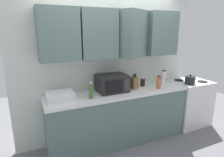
{
  "coord_description": "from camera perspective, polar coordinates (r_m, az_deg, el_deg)",
  "views": [
    {
      "loc": [
        -1.36,
        -2.98,
        1.89
      ],
      "look_at": [
        -0.1,
        -0.25,
        1.12
      ],
      "focal_mm": 30.54,
      "sensor_mm": 36.0,
      "label": 1
    }
  ],
  "objects": [
    {
      "name": "wall_back_with_cabinets",
      "position": [
        3.22,
        0.25,
        8.78
      ],
      "size": [
        3.27,
        0.57,
        2.6
      ],
      "color": "silver",
      "rests_on": "ground_plane"
    },
    {
      "name": "bottle_soy_dark",
      "position": [
        3.48,
        9.17,
        -1.11
      ],
      "size": [
        0.08,
        0.08,
        0.15
      ],
      "color": "black",
      "rests_on": "counter_run"
    },
    {
      "name": "counter_run",
      "position": [
        3.33,
        1.92,
        -11.25
      ],
      "size": [
        2.4,
        0.63,
        0.9
      ],
      "color": "slate",
      "rests_on": "ground_plane"
    },
    {
      "name": "bottle_spice_jar",
      "position": [
        3.39,
        13.83,
        -1.11
      ],
      "size": [
        0.08,
        0.08,
        0.22
      ],
      "color": "#BC6638",
      "rests_on": "counter_run"
    },
    {
      "name": "kettle",
      "position": [
        3.85,
        22.31,
        -0.37
      ],
      "size": [
        0.18,
        0.18,
        0.17
      ],
      "color": "black",
      "rests_on": "stove_range"
    },
    {
      "name": "microwave",
      "position": [
        3.12,
        0.03,
        -1.42
      ],
      "size": [
        0.48,
        0.37,
        0.28
      ],
      "color": "black",
      "rests_on": "counter_run"
    },
    {
      "name": "bottle_white_jar",
      "position": [
        3.67,
        15.15,
        0.33
      ],
      "size": [
        0.08,
        0.08,
        0.26
      ],
      "color": "white",
      "rests_on": "counter_run"
    },
    {
      "name": "stove_range",
      "position": [
        4.22,
        21.84,
        -6.64
      ],
      "size": [
        0.76,
        0.64,
        0.91
      ],
      "color": "silver",
      "rests_on": "ground_plane"
    },
    {
      "name": "bottle_green_oil",
      "position": [
        2.82,
        -6.34,
        -3.66
      ],
      "size": [
        0.06,
        0.06,
        0.25
      ],
      "color": "#386B2D",
      "rests_on": "counter_run"
    },
    {
      "name": "knife_block",
      "position": [
        3.32,
        6.56,
        -1.23
      ],
      "size": [
        0.11,
        0.13,
        0.27
      ],
      "color": "brown",
      "rests_on": "counter_run"
    },
    {
      "name": "dish_rack",
      "position": [
        2.86,
        -15.27,
        -5.11
      ],
      "size": [
        0.38,
        0.3,
        0.12
      ],
      "primitive_type": "cube",
      "color": "silver",
      "rests_on": "counter_run"
    }
  ]
}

